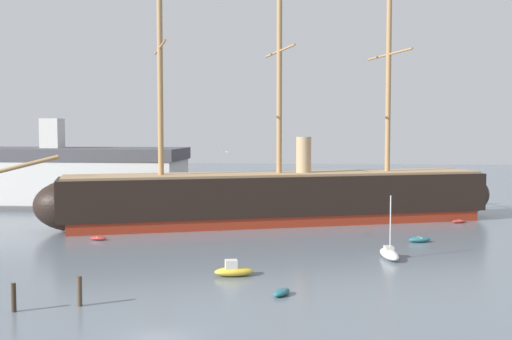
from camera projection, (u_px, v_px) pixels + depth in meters
The scene contains 13 objects.
ground_plane at pixel (159, 340), 39.41m from camera, with size 400.00×400.00×0.00m, color slate.
tall_ship at pixel (279, 197), 87.63m from camera, with size 67.75×28.96×33.89m.
dinghy_foreground_right at pixel (282, 292), 49.85m from camera, with size 1.75×2.36×0.51m.
motorboat_near_centre at pixel (233, 270), 56.42m from camera, with size 3.72×2.22×1.46m.
sailboat_mid_right at pixel (389, 253), 63.96m from camera, with size 2.20×5.09×6.42m.
dinghy_alongside_bow at pixel (98, 238), 74.60m from camera, with size 2.09×1.12×0.47m.
dinghy_alongside_stern at pixel (420, 240), 73.29m from camera, with size 2.80×1.77×0.61m.
dinghy_far_right at pixel (459, 221), 88.21m from camera, with size 2.20×1.50×0.48m.
motorboat_distant_centre at pixel (281, 206), 103.03m from camera, with size 1.85×4.17×1.73m.
mooring_piling_nearest at pixel (80, 291), 46.86m from camera, with size 0.37×0.37×2.23m, color #4C3D2D.
mooring_piling_left_pair at pixel (14, 298), 45.39m from camera, with size 0.34×0.34×2.07m, color #382B1E.
dockside_warehouse_left at pixel (64, 177), 107.77m from camera, with size 43.80×17.19×14.77m.
seagull_in_flight at pixel (226, 152), 69.88m from camera, with size 0.87×1.11×0.14m.
Camera 1 is at (9.82, -37.86, 13.06)m, focal length 44.72 mm.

